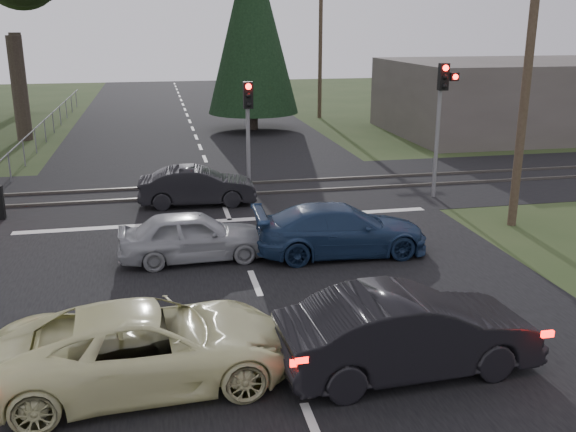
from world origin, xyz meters
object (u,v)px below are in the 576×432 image
object	(u,v)px
utility_pole_near	(528,69)
blue_sedan	(340,230)
traffic_signal_right	(442,104)
cream_coupe	(149,346)
dark_hatchback	(408,332)
silver_car	(193,236)
dark_car_far	(197,186)
traffic_signal_center	(248,120)
utility_pole_mid	(320,44)
utility_pole_far	(258,36)

from	to	relation	value
utility_pole_near	blue_sedan	xyz separation A→B (m)	(-5.93, -1.43, -4.05)
traffic_signal_right	utility_pole_near	xyz separation A→B (m)	(0.95, -3.47, 1.41)
cream_coupe	dark_hatchback	bearing A→B (deg)	-100.49
traffic_signal_right	silver_car	xyz separation A→B (m)	(-8.88, -4.55, -2.66)
cream_coupe	dark_car_far	size ratio (longest dim) A/B	1.28
traffic_signal_center	utility_pole_near	distance (m)	9.05
traffic_signal_center	dark_car_far	size ratio (longest dim) A/B	1.04
dark_hatchback	blue_sedan	world-z (taller)	dark_hatchback
traffic_signal_center	utility_pole_mid	world-z (taller)	utility_pole_mid
utility_pole_mid	cream_coupe	size ratio (longest dim) A/B	1.78
traffic_signal_right	utility_pole_far	xyz separation A→B (m)	(0.95, 45.53, 1.41)
dark_hatchback	blue_sedan	bearing A→B (deg)	-8.21
traffic_signal_right	utility_pole_mid	xyz separation A→B (m)	(0.95, 20.53, 1.41)
silver_car	dark_car_far	bearing A→B (deg)	-6.61
traffic_signal_center	silver_car	size ratio (longest dim) A/B	1.07
silver_car	blue_sedan	xyz separation A→B (m)	(3.90, -0.35, 0.02)
utility_pole_mid	blue_sedan	world-z (taller)	utility_pole_mid
traffic_signal_right	utility_pole_near	distance (m)	3.87
utility_pole_near	cream_coupe	distance (m)	13.62
blue_sedan	dark_hatchback	bearing A→B (deg)	176.91
dark_hatchback	dark_car_far	xyz separation A→B (m)	(-2.88, 11.82, -0.11)
traffic_signal_center	traffic_signal_right	bearing A→B (deg)	-10.41
utility_pole_near	dark_car_far	bearing A→B (deg)	155.47
utility_pole_mid	utility_pole_far	bearing A→B (deg)	90.00
utility_pole_mid	cream_coupe	bearing A→B (deg)	-109.44
utility_pole_mid	traffic_signal_center	bearing A→B (deg)	-111.21
traffic_signal_right	utility_pole_mid	bearing A→B (deg)	87.34
utility_pole_mid	blue_sedan	size ratio (longest dim) A/B	1.93
traffic_signal_center	dark_hatchback	xyz separation A→B (m)	(1.03, -12.23, -2.04)
utility_pole_near	utility_pole_mid	xyz separation A→B (m)	(0.00, 24.00, 0.00)
utility_pole_far	utility_pole_mid	bearing A→B (deg)	-90.00
cream_coupe	blue_sedan	xyz separation A→B (m)	(5.02, 5.59, -0.03)
utility_pole_far	cream_coupe	distance (m)	57.23
utility_pole_near	utility_pole_far	size ratio (longest dim) A/B	1.00
traffic_signal_center	cream_coupe	world-z (taller)	traffic_signal_center
traffic_signal_right	silver_car	distance (m)	10.33
dark_car_far	traffic_signal_right	bearing A→B (deg)	-92.64
utility_pole_mid	utility_pole_far	size ratio (longest dim) A/B	1.00
dark_hatchback	dark_car_far	size ratio (longest dim) A/B	1.18
utility_pole_mid	blue_sedan	bearing A→B (deg)	-103.14
utility_pole_near	traffic_signal_right	bearing A→B (deg)	105.34
utility_pole_mid	silver_car	world-z (taller)	utility_pole_mid
utility_pole_mid	dark_hatchback	xyz separation A→B (m)	(-6.47, -31.55, -3.96)
utility_pole_far	blue_sedan	size ratio (longest dim) A/B	1.93
utility_pole_far	blue_sedan	distance (m)	50.94
blue_sedan	dark_car_far	bearing A→B (deg)	32.87
traffic_signal_right	traffic_signal_center	size ratio (longest dim) A/B	1.15
utility_pole_mid	dark_car_far	distance (m)	22.21
dark_car_far	utility_pole_far	bearing A→B (deg)	-9.06
traffic_signal_center	utility_pole_near	size ratio (longest dim) A/B	0.46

